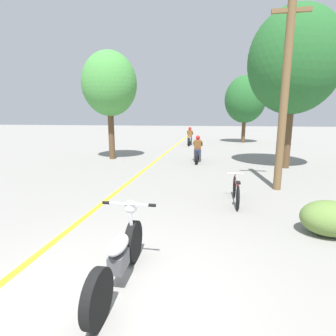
# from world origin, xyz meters

# --- Properties ---
(ground_plane) EXTENTS (120.00, 120.00, 0.00)m
(ground_plane) POSITION_xyz_m (0.00, 0.00, 0.00)
(ground_plane) COLOR gray
(lane_stripe_center) EXTENTS (0.14, 48.00, 0.01)m
(lane_stripe_center) POSITION_xyz_m (-1.70, 12.26, 0.00)
(lane_stripe_center) COLOR yellow
(lane_stripe_center) RESTS_ON ground
(utility_pole) EXTENTS (1.10, 0.24, 5.90)m
(utility_pole) POSITION_xyz_m (3.31, 5.82, 3.04)
(utility_pole) COLOR brown
(utility_pole) RESTS_ON ground
(roadside_tree_right_near) EXTENTS (3.86, 3.47, 6.84)m
(roadside_tree_right_near) POSITION_xyz_m (4.53, 9.65, 4.61)
(roadside_tree_right_near) COLOR #513A23
(roadside_tree_right_near) RESTS_ON ground
(roadside_tree_right_far) EXTENTS (3.49, 3.14, 5.75)m
(roadside_tree_right_far) POSITION_xyz_m (3.91, 21.32, 3.73)
(roadside_tree_right_far) COLOR #513A23
(roadside_tree_right_far) RESTS_ON ground
(roadside_tree_left) EXTENTS (2.91, 2.62, 5.67)m
(roadside_tree_left) POSITION_xyz_m (-4.24, 10.80, 3.97)
(roadside_tree_left) COLOR #513A23
(roadside_tree_left) RESTS_ON ground
(roadside_bush) EXTENTS (1.10, 0.88, 0.70)m
(roadside_bush) POSITION_xyz_m (3.54, 2.50, 0.35)
(roadside_bush) COLOR #5B7A38
(roadside_bush) RESTS_ON ground
(motorcycle_foreground) EXTENTS (0.83, 2.04, 1.06)m
(motorcycle_foreground) POSITION_xyz_m (-0.02, 0.31, 0.43)
(motorcycle_foreground) COLOR black
(motorcycle_foreground) RESTS_ON ground
(motorcycle_rider_lead) EXTENTS (0.50, 2.06, 1.36)m
(motorcycle_rider_lead) POSITION_xyz_m (0.47, 10.60, 0.52)
(motorcycle_rider_lead) COLOR black
(motorcycle_rider_lead) RESTS_ON ground
(motorcycle_rider_far) EXTENTS (0.50, 2.16, 1.46)m
(motorcycle_rider_far) POSITION_xyz_m (-0.60, 18.41, 0.55)
(motorcycle_rider_far) COLOR black
(motorcycle_rider_far) RESTS_ON ground
(bicycle_parked) EXTENTS (0.44, 1.69, 0.73)m
(bicycle_parked) POSITION_xyz_m (1.88, 4.21, 0.34)
(bicycle_parked) COLOR black
(bicycle_parked) RESTS_ON ground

